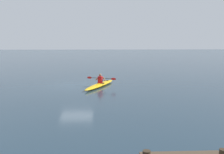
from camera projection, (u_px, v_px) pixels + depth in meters
ground_plane at (76, 85)px, 20.12m from camera, size 160.00×160.00×0.00m
kayak at (100, 85)px, 19.54m from camera, size 2.55×4.68×0.27m
kayaker at (100, 79)px, 19.56m from camera, size 2.22×1.02×0.71m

